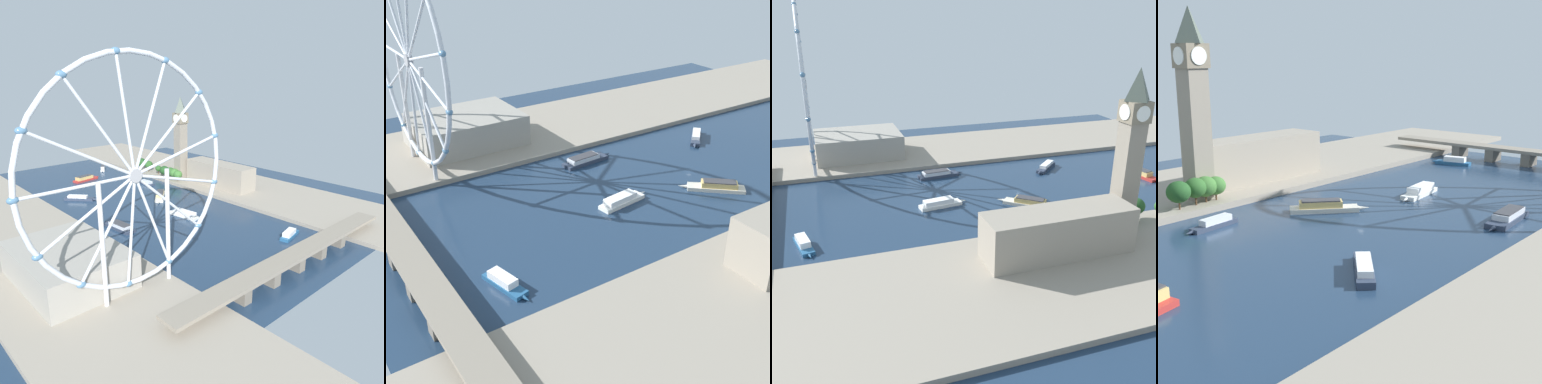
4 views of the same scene
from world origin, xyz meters
TOP-DOWN VIEW (x-y plane):
  - ground_plane at (0.00, 0.00)m, footprint 385.09×385.09m
  - riverbank_left at (-107.55, 0.00)m, footprint 90.00×520.00m
  - riverbank_right at (107.55, 0.00)m, footprint 90.00×520.00m
  - clock_tower at (-78.36, -24.51)m, footprint 12.91×12.91m
  - parliament_block at (-90.94, 21.35)m, footprint 22.00×75.72m
  - tree_row_embankment at (-70.73, -48.82)m, footprint 13.12×77.36m
  - ferris_wheel at (85.61, 131.24)m, footprint 116.51×3.20m
  - riverside_hall at (107.74, 95.21)m, footprint 50.27×67.74m
  - tour_boat_0 at (-26.24, 5.25)m, footprint 27.85×30.36m
  - tour_boat_2 at (-9.80, 58.55)m, footprint 10.79×32.01m
  - tour_boat_3 at (-3.04, -98.50)m, footprint 32.97×13.14m
  - tour_boat_4 at (43.98, 45.04)m, footprint 10.96×35.22m
  - tour_boat_5 at (-38.57, 140.91)m, footprint 26.28×11.22m
  - tour_boat_6 at (33.76, -39.29)m, footprint 24.50×26.29m
  - tour_boat_7 at (-43.90, -41.78)m, footprint 7.11×25.56m

SIDE VIEW (x-z plane):
  - ground_plane at x=0.00m, z-range 0.00..0.00m
  - riverbank_left at x=-107.55m, z-range 0.00..3.00m
  - riverbank_right at x=107.55m, z-range 0.00..3.00m
  - tour_boat_7 at x=-43.90m, z-range -0.35..3.91m
  - tour_boat_6 at x=33.76m, z-range -0.37..4.33m
  - tour_boat_4 at x=43.98m, z-range -0.41..4.60m
  - tour_boat_5 at x=-38.57m, z-range -0.46..4.74m
  - tour_boat_2 at x=-9.80m, z-range -0.37..4.73m
  - tour_boat_0 at x=-26.24m, z-range -0.50..5.02m
  - tour_boat_3 at x=-3.04m, z-range -0.44..5.27m
  - tree_row_embankment at x=-70.73m, z-range 4.00..17.75m
  - riverside_hall at x=107.74m, z-range 3.00..22.13m
  - parliament_block at x=-90.94m, z-range 3.00..26.28m
  - clock_tower at x=-78.36m, z-range 4.78..91.94m
  - ferris_wheel at x=85.61m, z-range 5.02..125.68m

